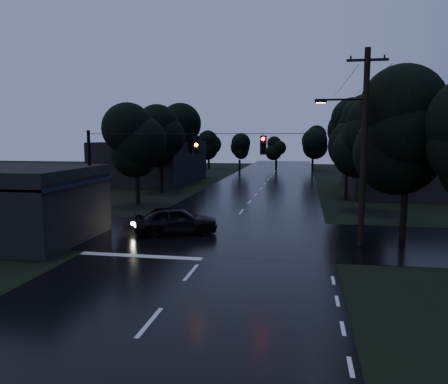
% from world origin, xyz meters
% --- Properties ---
extents(ground, '(160.00, 160.00, 0.00)m').
position_xyz_m(ground, '(0.00, 0.00, 0.00)').
color(ground, black).
rests_on(ground, ground).
extents(main_road, '(12.00, 120.00, 0.02)m').
position_xyz_m(main_road, '(0.00, 30.00, 0.00)').
color(main_road, black).
rests_on(main_road, ground).
extents(cross_street, '(60.00, 9.00, 0.02)m').
position_xyz_m(cross_street, '(0.00, 12.00, 0.00)').
color(cross_street, black).
rests_on(cross_street, ground).
extents(building_far_right, '(10.00, 14.00, 4.40)m').
position_xyz_m(building_far_right, '(14.00, 34.00, 2.20)').
color(building_far_right, black).
rests_on(building_far_right, ground).
extents(building_far_left, '(10.00, 16.00, 5.00)m').
position_xyz_m(building_far_left, '(-14.00, 40.00, 2.50)').
color(building_far_left, black).
rests_on(building_far_left, ground).
extents(utility_pole_main, '(3.50, 0.30, 10.00)m').
position_xyz_m(utility_pole_main, '(7.41, 11.00, 5.26)').
color(utility_pole_main, black).
rests_on(utility_pole_main, ground).
extents(utility_pole_far, '(2.00, 0.30, 7.50)m').
position_xyz_m(utility_pole_far, '(8.30, 28.00, 3.88)').
color(utility_pole_far, black).
rests_on(utility_pole_far, ground).
extents(anchor_pole_left, '(0.18, 0.18, 6.00)m').
position_xyz_m(anchor_pole_left, '(-7.50, 11.00, 3.00)').
color(anchor_pole_left, black).
rests_on(anchor_pole_left, ground).
extents(span_signals, '(15.00, 0.37, 1.12)m').
position_xyz_m(span_signals, '(0.56, 10.99, 5.24)').
color(span_signals, black).
rests_on(span_signals, ground).
extents(tree_corner_near, '(4.48, 4.48, 9.44)m').
position_xyz_m(tree_corner_near, '(10.00, 13.00, 5.99)').
color(tree_corner_near, black).
rests_on(tree_corner_near, ground).
extents(tree_left_a, '(3.92, 3.92, 8.26)m').
position_xyz_m(tree_left_a, '(-9.00, 22.00, 5.24)').
color(tree_left_a, black).
rests_on(tree_left_a, ground).
extents(tree_left_b, '(4.20, 4.20, 8.85)m').
position_xyz_m(tree_left_b, '(-9.60, 30.00, 5.62)').
color(tree_left_b, black).
rests_on(tree_left_b, ground).
extents(tree_left_c, '(4.48, 4.48, 9.44)m').
position_xyz_m(tree_left_c, '(-10.20, 40.00, 5.99)').
color(tree_left_c, black).
rests_on(tree_left_c, ground).
extents(tree_right_a, '(4.20, 4.20, 8.85)m').
position_xyz_m(tree_right_a, '(9.00, 22.00, 5.62)').
color(tree_right_a, black).
rests_on(tree_right_a, ground).
extents(tree_right_b, '(4.48, 4.48, 9.44)m').
position_xyz_m(tree_right_b, '(9.60, 30.00, 5.99)').
color(tree_right_b, black).
rests_on(tree_right_b, ground).
extents(tree_right_c, '(4.76, 4.76, 10.03)m').
position_xyz_m(tree_right_c, '(10.20, 40.00, 6.37)').
color(tree_right_c, black).
rests_on(tree_right_c, ground).
extents(car, '(5.17, 3.52, 1.64)m').
position_xyz_m(car, '(-2.70, 11.95, 0.82)').
color(car, black).
rests_on(car, ground).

